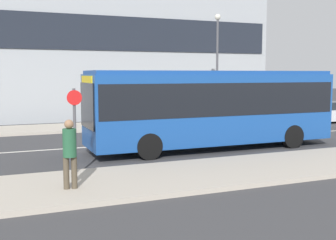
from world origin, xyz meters
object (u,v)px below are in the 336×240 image
object	(u,v)px
pedestrian_near_stop	(70,149)
street_lamp	(217,56)
city_bus	(212,104)
bus_stop_sign	(75,123)
parked_car_0	(330,112)

from	to	relation	value
pedestrian_near_stop	street_lamp	xyz separation A→B (m)	(10.84, 11.96, 2.97)
city_bus	street_lamp	bearing A→B (deg)	61.49
pedestrian_near_stop	city_bus	bearing A→B (deg)	39.00
pedestrian_near_stop	bus_stop_sign	xyz separation A→B (m)	(0.45, 1.77, 0.45)
city_bus	parked_car_0	size ratio (longest dim) A/B	2.62
city_bus	street_lamp	size ratio (longest dim) A/B	1.57
parked_car_0	pedestrian_near_stop	world-z (taller)	pedestrian_near_stop
city_bus	pedestrian_near_stop	size ratio (longest dim) A/B	5.73
street_lamp	pedestrian_near_stop	bearing A→B (deg)	-132.18
parked_car_0	pedestrian_near_stop	distance (m)	20.44
pedestrian_near_stop	street_lamp	world-z (taller)	street_lamp
parked_car_0	street_lamp	size ratio (longest dim) A/B	0.60
parked_car_0	street_lamp	world-z (taller)	street_lamp
city_bus	bus_stop_sign	size ratio (longest dim) A/B	4.08
city_bus	parked_car_0	distance (m)	12.73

